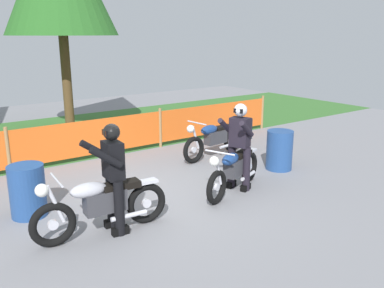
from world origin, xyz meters
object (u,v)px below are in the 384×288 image
Objects in this scene: motorcycle_trailing at (234,169)px; rider_trailing at (240,142)px; spare_drum at (279,150)px; oil_drum at (28,191)px; motorcycle_lead at (101,204)px; rider_lead at (113,174)px; motorcycle_third at (214,139)px.

motorcycle_trailing is 1.12× the size of rider_trailing.
rider_trailing is at bearing -166.54° from spare_drum.
rider_trailing is 1.92× the size of spare_drum.
oil_drum is at bearing -38.44° from rider_trailing.
motorcycle_lead is at bearing -61.75° from oil_drum.
motorcycle_trailing is at bearing -19.15° from oil_drum.
spare_drum is at bearing -167.84° from rider_lead.
rider_lead is 1.92× the size of spare_drum.
rider_lead is 2.76m from rider_trailing.
rider_lead is (-3.69, -2.16, 0.45)m from motorcycle_third.
rider_lead is at bearing -16.89° from rider_trailing.
oil_drum is (-3.67, 1.12, -0.51)m from rider_trailing.
motorcycle_lead is 1.26× the size of rider_lead.
motorcycle_trailing is at bearing -173.07° from motorcycle_lead.
motorcycle_lead reaches higher than motorcycle_trailing.
rider_trailing is 1.67m from spare_drum.
oil_drum is at bearing -51.21° from rider_lead.
motorcycle_third is at bearing 111.35° from spare_drum.
spare_drum is (4.30, 0.59, -0.48)m from rider_lead.
motorcycle_lead reaches higher than spare_drum.
oil_drum and spare_drum have the same top height.
motorcycle_third is at bearing -140.83° from motorcycle_trailing.
rider_lead is at bearing 22.25° from motorcycle_third.
motorcycle_lead is at bearing 0.57° from rider_lead.
motorcycle_third reaches higher than spare_drum.
rider_trailing is (2.75, 0.22, 0.03)m from rider_lead.
motorcycle_third is at bearing -146.83° from motorcycle_lead.
motorcycle_third is at bearing 10.00° from oil_drum.
motorcycle_third is 2.21m from rider_trailing.
motorcycle_trailing is at bearing -172.56° from rider_lead.
motorcycle_lead is at bearing 20.76° from motorcycle_third.
spare_drum is at bearing -8.21° from oil_drum.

